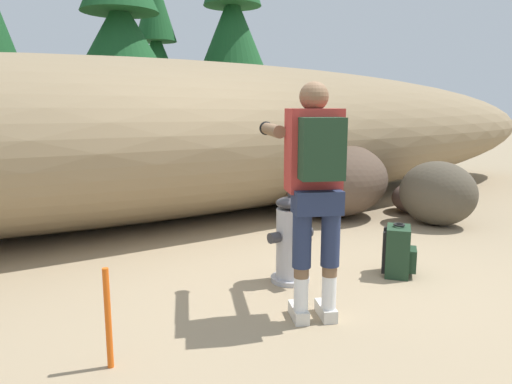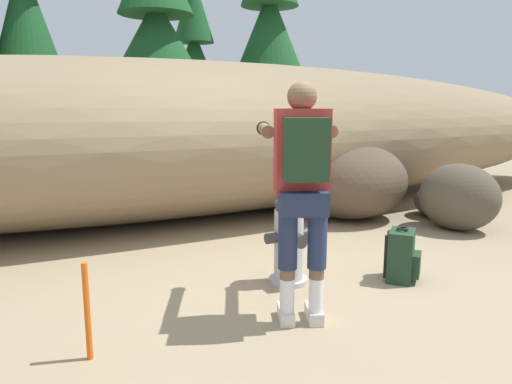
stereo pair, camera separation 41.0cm
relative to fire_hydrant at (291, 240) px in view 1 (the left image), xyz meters
name	(u,v)px [view 1 (the left image)]	position (x,y,z in m)	size (l,w,h in m)	color
ground_plane	(305,290)	(0.01, -0.19, -0.38)	(56.00, 56.00, 0.04)	#998466
dirt_embankment	(161,139)	(0.01, 2.95, 0.68)	(15.92, 3.20, 2.09)	#897556
fire_hydrant	(291,240)	(0.00, 0.00, 0.00)	(0.43, 0.38, 0.79)	#B2B2B7
utility_worker	(314,172)	(-0.28, -0.62, 0.68)	(0.76, 1.04, 1.65)	beige
spare_backpack	(398,252)	(0.90, -0.38, -0.15)	(0.36, 0.36, 0.47)	#1E3823
boulder_large	(331,179)	(1.94, 1.71, 0.15)	(1.43, 1.50, 1.02)	brown
boulder_mid	(438,193)	(2.73, 0.61, 0.04)	(0.96, 0.76, 0.81)	#4D4537
boulder_small	(412,198)	(3.04, 1.25, -0.16)	(0.66, 0.55, 0.41)	#4D3A33
pine_tree_right	(121,28)	(1.26, 8.58, 2.94)	(2.83, 2.83, 5.71)	#47331E
pine_tree_far_right	(157,54)	(3.11, 11.13, 2.67)	(1.91, 1.91, 5.46)	#47331E
pine_tree_ridge_end	(233,22)	(5.33, 10.36, 3.68)	(2.77, 2.77, 7.29)	#47331E
survey_stake	(108,319)	(-1.69, -0.55, -0.06)	(0.04, 0.04, 0.60)	#E55914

